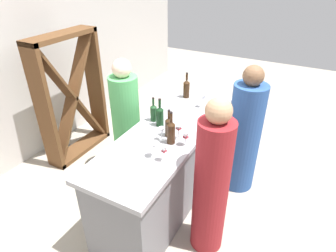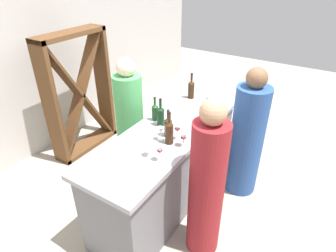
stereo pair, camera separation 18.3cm
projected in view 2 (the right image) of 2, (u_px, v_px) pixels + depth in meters
name	position (u px, v px, depth m)	size (l,w,h in m)	color
ground_plane	(168.00, 198.00, 3.46)	(12.00, 12.00, 0.00)	#9E9384
back_wall	(27.00, 55.00, 3.76)	(8.00, 0.10, 2.80)	#BCB7B2
bar_counter	(168.00, 166.00, 3.21)	(2.16, 0.72, 0.96)	slate
wine_rack	(80.00, 94.00, 4.00)	(1.02, 0.28, 1.72)	brown
wine_bottle_leftmost_amber_brown	(169.00, 132.00, 2.70)	(0.08, 0.08, 0.34)	#331E0F
wine_bottle_second_left_amber_brown	(168.00, 126.00, 2.82)	(0.08, 0.08, 0.29)	#331E0F
wine_bottle_center_dark_green	(161.00, 115.00, 3.00)	(0.08, 0.08, 0.31)	black
wine_bottle_second_right_olive_green	(155.00, 112.00, 3.11)	(0.07, 0.07, 0.28)	#193D1E
wine_bottle_rightmost_amber_brown	(191.00, 89.00, 3.60)	(0.08, 0.08, 0.33)	#331E0F
wine_glass_near_left	(184.00, 137.00, 2.67)	(0.07, 0.07, 0.15)	white
wine_glass_near_center	(160.00, 151.00, 2.47)	(0.06, 0.06, 0.16)	white
wine_glass_near_right	(177.00, 129.00, 2.77)	(0.07, 0.07, 0.16)	white
wine_glass_far_left	(207.00, 100.00, 3.35)	(0.06, 0.06, 0.16)	white
wine_glass_far_center	(150.00, 146.00, 2.53)	(0.08, 0.08, 0.15)	white
wine_glass_far_right	(160.00, 131.00, 2.76)	(0.06, 0.06, 0.14)	white
person_left_guest	(207.00, 187.00, 2.53)	(0.39, 0.39, 1.61)	maroon
person_center_guest	(247.00, 139.00, 3.27)	(0.40, 0.40, 1.57)	#284C8C
person_server_behind	(130.00, 122.00, 3.61)	(0.41, 0.41, 1.55)	#4CA559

